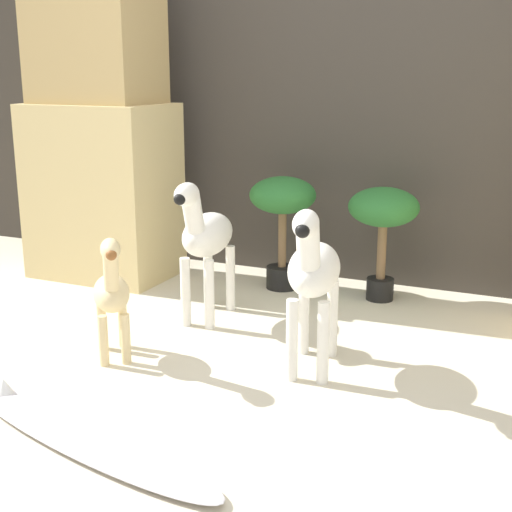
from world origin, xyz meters
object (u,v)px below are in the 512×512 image
at_px(giraffe_figurine, 112,292).
at_px(surfboard, 78,432).
at_px(potted_palm_back, 283,206).
at_px(zebra_left, 205,237).
at_px(potted_palm_front, 383,215).
at_px(zebra_right, 313,272).

height_order(giraffe_figurine, surfboard, giraffe_figurine).
bearing_deg(potted_palm_back, giraffe_figurine, -102.20).
xyz_separation_m(potted_palm_back, surfboard, (0.02, -1.66, -0.40)).
distance_m(zebra_left, potted_palm_front, 0.86).
relative_size(zebra_right, potted_palm_back, 1.13).
distance_m(zebra_left, potted_palm_back, 0.58).
relative_size(zebra_left, potted_palm_back, 1.13).
height_order(potted_palm_back, surfboard, potted_palm_back).
bearing_deg(giraffe_figurine, potted_palm_back, 77.80).
xyz_separation_m(zebra_left, potted_palm_back, (0.13, 0.57, 0.04)).
relative_size(zebra_left, surfboard, 0.55).
distance_m(giraffe_figurine, potted_palm_front, 1.36).
relative_size(giraffe_figurine, potted_palm_front, 0.93).
distance_m(zebra_right, giraffe_figurine, 0.76).
relative_size(zebra_right, giraffe_figurine, 1.26).
bearing_deg(zebra_left, giraffe_figurine, -101.74).
relative_size(potted_palm_front, potted_palm_back, 0.96).
relative_size(giraffe_figurine, surfboard, 0.44).
bearing_deg(giraffe_figurine, zebra_right, 16.11).
height_order(zebra_right, zebra_left, same).
bearing_deg(zebra_right, giraffe_figurine, -163.89).
bearing_deg(zebra_left, potted_palm_back, 77.36).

